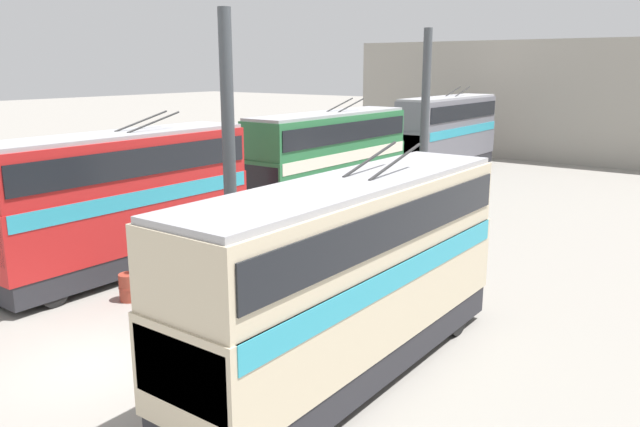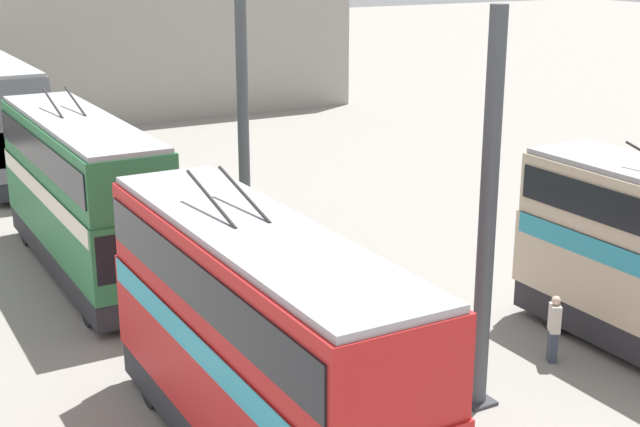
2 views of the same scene
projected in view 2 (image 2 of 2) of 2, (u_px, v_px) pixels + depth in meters
depot_back_wall at (65, 48)px, 48.61m from camera, size 0.50×36.00×9.18m
support_column_near at (487, 222)px, 19.05m from camera, size 0.69×0.69×8.88m
support_column_far at (243, 124)px, 29.42m from camera, size 0.69×0.69×8.88m
bus_right_near at (258, 335)px, 17.03m from camera, size 9.96×2.54×5.63m
bus_right_mid at (82, 187)px, 27.48m from camera, size 10.91×2.54×5.59m
person_by_left_row at (554, 327)px, 22.06m from camera, size 0.48×0.42×1.75m
person_by_right_row at (338, 406)px, 18.37m from camera, size 0.45×0.30×1.68m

